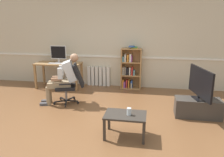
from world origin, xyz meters
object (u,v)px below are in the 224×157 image
drinking_glass (129,111)px  bookshelf (130,69)px  tv_stand (198,108)px  tv_screen (200,83)px  computer_mouse (65,63)px  coffee_table (125,117)px  computer_desk (59,66)px  imac_monitor (58,53)px  keyboard (56,63)px  office_chair (72,82)px  person_seated (64,78)px  radiator (99,76)px

drinking_glass → bookshelf: bearing=95.3°
tv_stand → tv_screen: 0.55m
computer_mouse → coffee_table: size_ratio=0.14×
computer_desk → drinking_glass: computer_desk is taller
imac_monitor → drinking_glass: size_ratio=4.08×
computer_mouse → keyboard: bearing=-175.9°
computer_desk → office_chair: office_chair is taller
bookshelf → tv_stand: 2.45m
office_chair → person_seated: bearing=-90.0°
drinking_glass → office_chair: bearing=137.5°
imac_monitor → keyboard: imac_monitor is taller
imac_monitor → tv_screen: 4.10m
bookshelf → person_seated: bearing=-133.7°
coffee_table → drinking_glass: bearing=-12.8°
computer_mouse → bookshelf: bearing=12.3°
imac_monitor → tv_screen: size_ratio=0.51×
imac_monitor → computer_mouse: bearing=-35.6°
person_seated → computer_desk: bearing=-168.0°
coffee_table → computer_desk: bearing=131.9°
keyboard → coffee_table: 3.43m
keyboard → tv_screen: tv_screen is taller
computer_mouse → tv_stand: bearing=-21.7°
computer_desk → drinking_glass: size_ratio=10.83×
tv_stand → person_seated: bearing=175.2°
imac_monitor → tv_stand: bearing=-22.8°
radiator → coffee_table: (1.20, -2.99, 0.06)m
tv_stand → coffee_table: (-1.42, -1.10, 0.16)m
imac_monitor → coffee_table: (2.35, -2.68, -0.69)m
tv_screen → drinking_glass: size_ratio=8.00×
bookshelf → coffee_table: bearing=-86.0°
computer_mouse → tv_stand: size_ratio=0.11×
keyboard → tv_stand: size_ratio=0.46×
office_chair → coffee_table: size_ratio=1.37×
computer_mouse → coffee_table: computer_mouse is taller
computer_desk → tv_screen: 4.05m
radiator → keyboard: bearing=-155.4°
computer_mouse → tv_screen: 3.76m
radiator → tv_screen: 3.26m
computer_desk → bookshelf: bookshelf is taller
tv_screen → bookshelf: bearing=28.4°
computer_desk → computer_mouse: computer_mouse is taller
imac_monitor → bookshelf: bookshelf is taller
computer_desk → imac_monitor: 0.40m
person_seated → drinking_glass: person_seated is taller
bookshelf → radiator: bearing=174.2°
drinking_glass → computer_desk: bearing=132.5°
imac_monitor → person_seated: bearing=-62.7°
person_seated → tv_stand: person_seated is taller
computer_desk → person_seated: size_ratio=1.09×
bookshelf → tv_screen: size_ratio=1.29×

